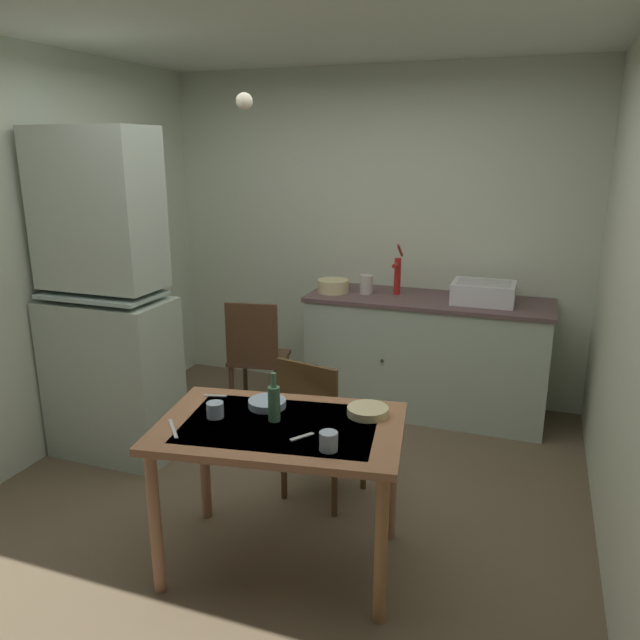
% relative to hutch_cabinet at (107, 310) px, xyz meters
% --- Properties ---
extents(ground_plane, '(4.86, 4.86, 0.00)m').
position_rel_hutch_cabinet_xyz_m(ground_plane, '(1.28, -0.24, -0.99)').
color(ground_plane, brown).
extents(wall_back, '(3.50, 0.10, 2.60)m').
position_rel_hutch_cabinet_xyz_m(wall_back, '(1.28, 1.74, 0.31)').
color(wall_back, beige).
rests_on(wall_back, ground).
extents(wall_left, '(0.10, 3.96, 2.60)m').
position_rel_hutch_cabinet_xyz_m(wall_left, '(-0.47, -0.24, 0.31)').
color(wall_left, beige).
rests_on(wall_left, ground).
extents(hutch_cabinet, '(0.81, 0.47, 2.11)m').
position_rel_hutch_cabinet_xyz_m(hutch_cabinet, '(0.00, 0.00, 0.00)').
color(hutch_cabinet, '#ABBCA9').
rests_on(hutch_cabinet, ground).
extents(counter_cabinet, '(1.80, 0.64, 0.90)m').
position_rel_hutch_cabinet_xyz_m(counter_cabinet, '(1.81, 1.37, -0.54)').
color(counter_cabinet, '#ABBCA9').
rests_on(counter_cabinet, ground).
extents(sink_basin, '(0.44, 0.34, 0.15)m').
position_rel_hutch_cabinet_xyz_m(sink_basin, '(2.21, 1.37, -0.01)').
color(sink_basin, white).
rests_on(sink_basin, counter_cabinet).
extents(hand_pump, '(0.05, 0.27, 0.39)m').
position_rel_hutch_cabinet_xyz_m(hand_pump, '(1.56, 1.42, 0.08)').
color(hand_pump, '#B21E19').
rests_on(hand_pump, counter_cabinet).
extents(mixing_bowl_counter, '(0.24, 0.24, 0.10)m').
position_rel_hutch_cabinet_xyz_m(mixing_bowl_counter, '(1.08, 1.32, -0.04)').
color(mixing_bowl_counter, beige).
rests_on(mixing_bowl_counter, counter_cabinet).
extents(stoneware_crock, '(0.10, 0.10, 0.15)m').
position_rel_hutch_cabinet_xyz_m(stoneware_crock, '(1.34, 1.36, -0.01)').
color(stoneware_crock, beige).
rests_on(stoneware_crock, counter_cabinet).
extents(dining_table, '(1.24, 0.89, 0.75)m').
position_rel_hutch_cabinet_xyz_m(dining_table, '(1.49, -0.69, -0.34)').
color(dining_table, '#9E6A46').
rests_on(dining_table, ground).
extents(chair_far_side, '(0.48, 0.48, 0.88)m').
position_rel_hutch_cabinet_xyz_m(chair_far_side, '(1.47, -0.09, -0.51)').
color(chair_far_side, '#4D361D').
rests_on(chair_far_side, ground).
extents(chair_by_counter, '(0.46, 0.46, 0.93)m').
position_rel_hutch_cabinet_xyz_m(chair_by_counter, '(0.66, 0.79, -0.49)').
color(chair_by_counter, '#503423').
rests_on(chair_by_counter, ground).
extents(serving_bowl_wide, '(0.19, 0.19, 0.04)m').
position_rel_hutch_cabinet_xyz_m(serving_bowl_wide, '(1.36, -0.53, -0.22)').
color(serving_bowl_wide, '#9EB2C6').
rests_on(serving_bowl_wide, dining_table).
extents(soup_bowl_small, '(0.20, 0.20, 0.04)m').
position_rel_hutch_cabinet_xyz_m(soup_bowl_small, '(1.85, -0.46, -0.22)').
color(soup_bowl_small, beige).
rests_on(soup_bowl_small, dining_table).
extents(teacup_cream, '(0.08, 0.08, 0.07)m').
position_rel_hutch_cabinet_xyz_m(teacup_cream, '(1.18, -0.73, -0.20)').
color(teacup_cream, '#9EB2C6').
rests_on(teacup_cream, dining_table).
extents(teacup_mint, '(0.08, 0.08, 0.08)m').
position_rel_hutch_cabinet_xyz_m(teacup_mint, '(1.79, -0.86, -0.20)').
color(teacup_mint, '#9EB2C6').
rests_on(teacup_mint, dining_table).
extents(glass_bottle, '(0.06, 0.06, 0.24)m').
position_rel_hutch_cabinet_xyz_m(glass_bottle, '(1.46, -0.67, -0.15)').
color(glass_bottle, '#4C7F56').
rests_on(glass_bottle, dining_table).
extents(table_knife, '(0.15, 0.16, 0.00)m').
position_rel_hutch_cabinet_xyz_m(table_knife, '(1.06, -0.91, -0.24)').
color(table_knife, silver).
rests_on(table_knife, dining_table).
extents(teaspoon_near_bowl, '(0.12, 0.05, 0.00)m').
position_rel_hutch_cabinet_xyz_m(teaspoon_near_bowl, '(1.05, -0.50, -0.24)').
color(teaspoon_near_bowl, beige).
rests_on(teaspoon_near_bowl, dining_table).
extents(teaspoon_by_cup, '(0.09, 0.11, 0.00)m').
position_rel_hutch_cabinet_xyz_m(teaspoon_by_cup, '(1.64, -0.78, -0.24)').
color(teaspoon_by_cup, beige).
rests_on(teaspoon_by_cup, dining_table).
extents(pendant_bulb, '(0.08, 0.08, 0.08)m').
position_rel_hutch_cabinet_xyz_m(pendant_bulb, '(1.19, -0.35, 1.21)').
color(pendant_bulb, '#F9EFCC').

